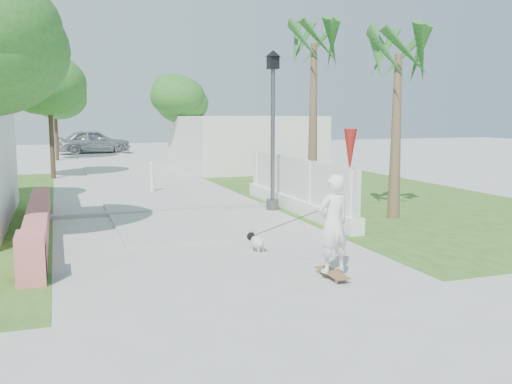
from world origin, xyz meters
name	(u,v)px	position (x,y,z in m)	size (l,w,h in m)	color
ground	(231,267)	(0.00, 0.00, 0.00)	(90.00, 90.00, 0.00)	#B7B7B2
path_strip	(117,167)	(0.00, 20.00, 0.03)	(3.20, 36.00, 0.06)	#B7B7B2
curb	(168,211)	(0.00, 6.00, 0.05)	(6.50, 0.25, 0.10)	#999993
grass_right	(356,192)	(7.00, 8.00, 0.01)	(8.00, 20.00, 0.01)	#365C1D
pink_wall	(37,225)	(-3.30, 3.55, 0.31)	(0.45, 8.20, 0.80)	#C46564
lattice_fence	(296,192)	(3.40, 5.00, 0.54)	(0.35, 7.00, 1.50)	white
building_right	(241,142)	(6.00, 18.00, 1.30)	(6.00, 8.00, 2.60)	silver
street_lamp	(273,124)	(2.90, 5.50, 2.43)	(0.44, 0.44, 4.44)	#59595E
bollard	(152,176)	(0.20, 10.00, 0.58)	(0.14, 0.14, 1.09)	white
patio_umbrella	(350,151)	(4.80, 4.50, 1.69)	(0.36, 0.36, 2.30)	#59595E
tree_path_left	(50,87)	(-2.98, 15.98, 3.82)	(3.40, 3.40, 5.23)	#4C3826
tree_path_right	(178,99)	(3.22, 19.98, 3.49)	(3.00, 3.00, 4.79)	#4C3826
tree_path_far	(55,95)	(-2.78, 25.98, 3.82)	(3.20, 3.20, 5.17)	#4C3826
palm_far	(314,54)	(4.60, 6.50, 4.48)	(1.80, 1.80, 5.30)	brown
palm_near	(398,64)	(5.40, 3.20, 3.95)	(1.80, 1.80, 4.70)	brown
skateboarder	(301,225)	(1.14, -0.47, 0.78)	(0.89, 2.76, 1.73)	olive
dog	(256,241)	(0.81, 0.94, 0.21)	(0.38, 0.53, 0.38)	silver
parked_car	(94,142)	(-0.38, 31.14, 0.83)	(1.95, 4.84, 1.65)	#9A9DA1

